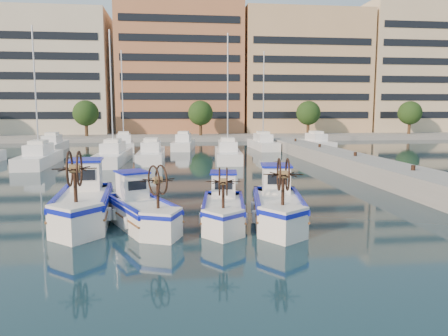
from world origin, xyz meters
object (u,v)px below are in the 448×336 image
fishing_boat_c (223,206)px  fishing_boat_d (278,204)px  fishing_boat_b (141,208)px  fishing_boat_a (84,201)px

fishing_boat_c → fishing_boat_d: bearing=2.8°
fishing_boat_b → fishing_boat_c: (3.35, 0.02, -0.03)m
fishing_boat_b → fishing_boat_c: bearing=-23.1°
fishing_boat_c → fishing_boat_a: bearing=177.5°
fishing_boat_a → fishing_boat_d: 8.09m
fishing_boat_a → fishing_boat_d: (8.01, -1.16, -0.07)m
fishing_boat_a → fishing_boat_b: (2.41, -1.00, -0.14)m
fishing_boat_b → fishing_boat_d: 5.60m
fishing_boat_a → fishing_boat_b: bearing=-26.5°
fishing_boat_d → fishing_boat_c: bearing=-175.3°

